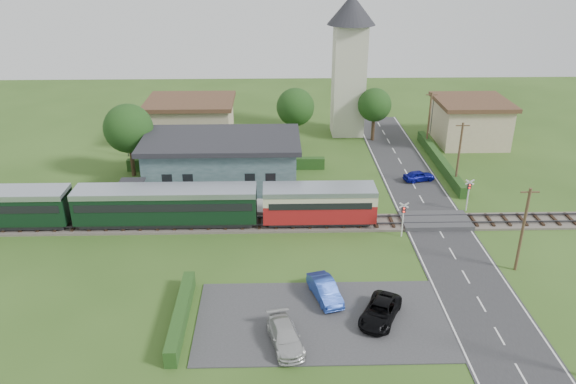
{
  "coord_description": "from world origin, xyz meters",
  "views": [
    {
      "loc": [
        -4.58,
        -43.07,
        23.78
      ],
      "look_at": [
        -3.38,
        4.0,
        2.36
      ],
      "focal_mm": 35.0,
      "sensor_mm": 36.0,
      "label": 1
    }
  ],
  "objects_px": {
    "house_east": "(470,121)",
    "car_park_blue": "(325,290)",
    "train": "(130,205)",
    "pedestrian_far": "(176,197)",
    "house_west": "(191,121)",
    "crossing_signal_far": "(469,191)",
    "car_on_road": "(419,176)",
    "church_tower": "(350,56)",
    "car_park_silver": "(285,336)",
    "car_park_dark": "(380,311)",
    "station_building": "(222,162)",
    "pedestrian_near": "(307,197)",
    "equipment_hut": "(132,194)",
    "crossing_signal_near": "(403,214)"
  },
  "relations": [
    {
      "from": "house_east",
      "to": "crossing_signal_near",
      "type": "bearing_deg",
      "value": -119.13
    },
    {
      "from": "equipment_hut",
      "to": "crossing_signal_far",
      "type": "height_order",
      "value": "crossing_signal_far"
    },
    {
      "from": "train",
      "to": "car_park_silver",
      "type": "height_order",
      "value": "train"
    },
    {
      "from": "house_east",
      "to": "pedestrian_far",
      "type": "relative_size",
      "value": 5.64
    },
    {
      "from": "station_building",
      "to": "car_park_blue",
      "type": "bearing_deg",
      "value": -66.47
    },
    {
      "from": "train",
      "to": "crossing_signal_far",
      "type": "bearing_deg",
      "value": 4.41
    },
    {
      "from": "church_tower",
      "to": "crossing_signal_near",
      "type": "bearing_deg",
      "value": -87.18
    },
    {
      "from": "house_east",
      "to": "pedestrian_far",
      "type": "height_order",
      "value": "house_east"
    },
    {
      "from": "house_east",
      "to": "church_tower",
      "type": "bearing_deg",
      "value": 165.07
    },
    {
      "from": "church_tower",
      "to": "pedestrian_far",
      "type": "height_order",
      "value": "church_tower"
    },
    {
      "from": "house_west",
      "to": "car_on_road",
      "type": "height_order",
      "value": "house_west"
    },
    {
      "from": "car_on_road",
      "to": "pedestrian_far",
      "type": "xyz_separation_m",
      "value": [
        -24.85,
        -6.08,
        0.61
      ]
    },
    {
      "from": "pedestrian_far",
      "to": "car_park_blue",
      "type": "bearing_deg",
      "value": -162.48
    },
    {
      "from": "car_park_blue",
      "to": "church_tower",
      "type": "bearing_deg",
      "value": 65.06
    },
    {
      "from": "church_tower",
      "to": "car_park_silver",
      "type": "height_order",
      "value": "church_tower"
    },
    {
      "from": "crossing_signal_far",
      "to": "church_tower",
      "type": "bearing_deg",
      "value": 110.02
    },
    {
      "from": "train",
      "to": "house_east",
      "type": "xyz_separation_m",
      "value": [
        37.42,
        22.0,
        0.62
      ]
    },
    {
      "from": "house_west",
      "to": "pedestrian_far",
      "type": "distance_m",
      "value": 19.51
    },
    {
      "from": "house_west",
      "to": "house_east",
      "type": "bearing_deg",
      "value": -1.64
    },
    {
      "from": "train",
      "to": "car_park_blue",
      "type": "relative_size",
      "value": 10.35
    },
    {
      "from": "equipment_hut",
      "to": "car_park_silver",
      "type": "relative_size",
      "value": 0.58
    },
    {
      "from": "equipment_hut",
      "to": "pedestrian_near",
      "type": "bearing_deg",
      "value": -0.97
    },
    {
      "from": "house_west",
      "to": "crossing_signal_near",
      "type": "relative_size",
      "value": 3.3
    },
    {
      "from": "equipment_hut",
      "to": "car_park_silver",
      "type": "distance_m",
      "value": 24.17
    },
    {
      "from": "house_west",
      "to": "crossing_signal_far",
      "type": "relative_size",
      "value": 3.3
    },
    {
      "from": "car_park_silver",
      "to": "pedestrian_near",
      "type": "distance_m",
      "value": 19.6
    },
    {
      "from": "car_on_road",
      "to": "pedestrian_far",
      "type": "distance_m",
      "value": 25.59
    },
    {
      "from": "car_park_dark",
      "to": "pedestrian_near",
      "type": "distance_m",
      "value": 17.45
    },
    {
      "from": "equipment_hut",
      "to": "crossing_signal_near",
      "type": "relative_size",
      "value": 0.78
    },
    {
      "from": "church_tower",
      "to": "pedestrian_near",
      "type": "xyz_separation_m",
      "value": [
        -6.52,
        -23.08,
        -8.79
      ]
    },
    {
      "from": "crossing_signal_far",
      "to": "car_park_silver",
      "type": "xyz_separation_m",
      "value": [
        -17.64,
        -18.89,
        -1.42
      ]
    },
    {
      "from": "pedestrian_near",
      "to": "pedestrian_far",
      "type": "bearing_deg",
      "value": -24.2
    },
    {
      "from": "car_on_road",
      "to": "car_park_silver",
      "type": "distance_m",
      "value": 30.07
    },
    {
      "from": "station_building",
      "to": "car_park_dark",
      "type": "distance_m",
      "value": 26.28
    },
    {
      "from": "train",
      "to": "pedestrian_far",
      "type": "relative_size",
      "value": 27.68
    },
    {
      "from": "car_park_silver",
      "to": "car_park_dark",
      "type": "bearing_deg",
      "value": 7.8
    },
    {
      "from": "equipment_hut",
      "to": "church_tower",
      "type": "distance_m",
      "value": 33.48
    },
    {
      "from": "car_park_blue",
      "to": "car_park_silver",
      "type": "distance_m",
      "value": 5.81
    },
    {
      "from": "train",
      "to": "car_park_dark",
      "type": "xyz_separation_m",
      "value": [
        19.88,
        -14.06,
        -1.47
      ]
    },
    {
      "from": "crossing_signal_near",
      "to": "house_east",
      "type": "bearing_deg",
      "value": 60.87
    },
    {
      "from": "house_east",
      "to": "car_park_blue",
      "type": "bearing_deg",
      "value": -122.18
    },
    {
      "from": "church_tower",
      "to": "car_park_dark",
      "type": "relative_size",
      "value": 3.92
    },
    {
      "from": "train",
      "to": "house_west",
      "type": "relative_size",
      "value": 4.0
    },
    {
      "from": "house_east",
      "to": "pedestrian_far",
      "type": "distance_m",
      "value": 38.75
    },
    {
      "from": "church_tower",
      "to": "house_west",
      "type": "distance_m",
      "value": 21.55
    },
    {
      "from": "house_west",
      "to": "car_park_silver",
      "type": "distance_m",
      "value": 41.05
    },
    {
      "from": "church_tower",
      "to": "car_on_road",
      "type": "height_order",
      "value": "church_tower"
    },
    {
      "from": "house_west",
      "to": "pedestrian_near",
      "type": "distance_m",
      "value": 24.22
    },
    {
      "from": "train",
      "to": "car_park_dark",
      "type": "relative_size",
      "value": 9.62
    },
    {
      "from": "house_west",
      "to": "crossing_signal_far",
      "type": "bearing_deg",
      "value": -35.77
    }
  ]
}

